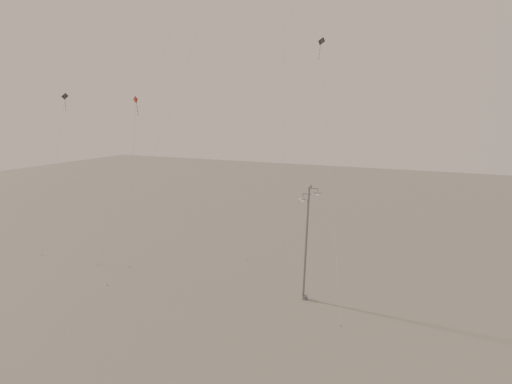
% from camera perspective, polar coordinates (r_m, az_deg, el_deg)
% --- Properties ---
extents(ground, '(160.00, 160.00, 0.00)m').
position_cam_1_polar(ground, '(32.93, -8.27, -13.98)').
color(ground, gray).
rests_on(ground, ground).
extents(street_lamp, '(1.60, 0.63, 8.88)m').
position_cam_1_polar(street_lamp, '(29.99, 7.27, -6.78)').
color(street_lamp, gray).
rests_on(street_lamp, ground).
extents(kite_1, '(4.19, 14.68, 29.14)m').
position_cam_1_polar(kite_1, '(40.83, -7.56, 23.18)').
color(kite_1, '#302928').
rests_on(kite_1, ground).
extents(kite_3, '(2.11, 0.35, 15.36)m').
position_cam_1_polar(kite_3, '(35.81, -17.01, 6.68)').
color(kite_3, maroon).
rests_on(kite_3, ground).
extents(kite_4, '(4.43, 8.72, 19.92)m').
position_cam_1_polar(kite_4, '(31.75, 9.93, 12.10)').
color(kite_4, '#302928').
rests_on(kite_4, ground).
extents(kite_5, '(2.74, 6.66, 32.96)m').
position_cam_1_polar(kite_5, '(47.48, 3.98, 23.16)').
color(kite_5, maroon).
rests_on(kite_5, ground).
extents(kite_6, '(1.40, 3.79, 15.91)m').
position_cam_1_polar(kite_6, '(44.46, -26.23, 7.60)').
color(kite_6, '#302928').
rests_on(kite_6, ground).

